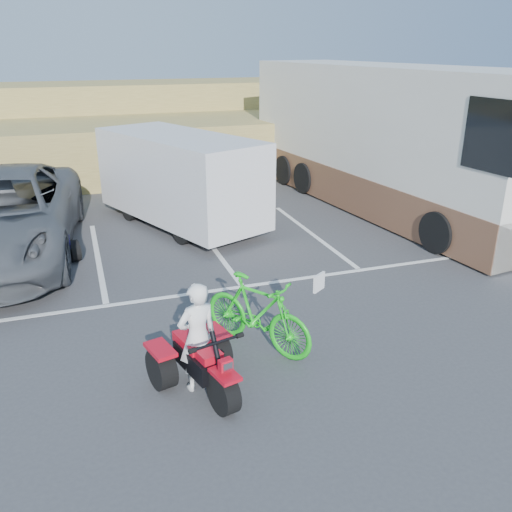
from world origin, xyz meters
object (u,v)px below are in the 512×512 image
object	(u,v)px
red_trike_atv	(205,391)
quad_atv_green	(179,215)
rider	(198,337)
rv_motorhome	(384,148)
quad_atv_blue	(51,258)
cargo_trailer	(180,177)
green_dirt_bike	(257,313)

from	to	relation	value
red_trike_atv	quad_atv_green	size ratio (longest dim) A/B	1.00
rider	rv_motorhome	bearing A→B (deg)	-149.45
quad_atv_blue	red_trike_atv	bearing A→B (deg)	-84.72
quad_atv_green	cargo_trailer	bearing A→B (deg)	-116.32
red_trike_atv	rv_motorhome	distance (m)	10.80
cargo_trailer	rv_motorhome	xyz separation A→B (m)	(6.15, -0.01, 0.43)
green_dirt_bike	rider	bearing A→B (deg)	179.66
rider	quad_atv_blue	bearing A→B (deg)	-85.62
green_dirt_bike	quad_atv_green	distance (m)	7.71
green_dirt_bike	cargo_trailer	world-z (taller)	cargo_trailer
rv_motorhome	quad_atv_blue	xyz separation A→B (m)	(-9.54, -1.50, -1.74)
cargo_trailer	quad_atv_green	world-z (taller)	cargo_trailer
red_trike_atv	quad_atv_blue	bearing A→B (deg)	94.28
quad_atv_blue	rider	bearing A→B (deg)	-84.62
green_dirt_bike	rv_motorhome	size ratio (longest dim) A/B	0.18
rider	cargo_trailer	size ratio (longest dim) A/B	0.29
rider	cargo_trailer	distance (m)	7.67
green_dirt_bike	red_trike_atv	bearing A→B (deg)	-174.66
green_dirt_bike	quad_atv_blue	size ratio (longest dim) A/B	1.45
rider	quad_atv_blue	distance (m)	6.44
green_dirt_bike	cargo_trailer	distance (m)	6.82
red_trike_atv	cargo_trailer	size ratio (longest dim) A/B	0.28
rv_motorhome	quad_atv_blue	size ratio (longest dim) A/B	8.06
cargo_trailer	rv_motorhome	distance (m)	6.16
red_trike_atv	rider	size ratio (longest dim) A/B	0.97
rv_motorhome	green_dirt_bike	bearing A→B (deg)	-139.96
rv_motorhome	quad_atv_green	world-z (taller)	rv_motorhome
rv_motorhome	quad_atv_blue	bearing A→B (deg)	-178.11
green_dirt_bike	rv_motorhome	world-z (taller)	rv_motorhome
quad_atv_green	rv_motorhome	bearing A→B (deg)	-29.75
quad_atv_green	red_trike_atv	bearing A→B (deg)	-119.93
red_trike_atv	rv_motorhome	size ratio (longest dim) A/B	0.14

